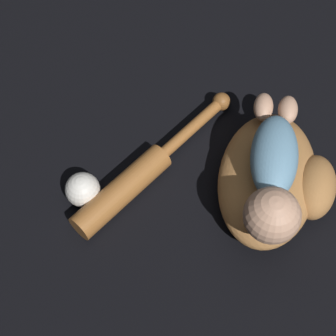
{
  "coord_description": "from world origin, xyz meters",
  "views": [
    {
      "loc": [
        0.52,
        -0.27,
        1.14
      ],
      "look_at": [
        -0.08,
        -0.16,
        0.08
      ],
      "focal_mm": 60.0,
      "sensor_mm": 36.0,
      "label": 1
    }
  ],
  "objects_px": {
    "baby_figure": "(273,176)",
    "baseball_glove": "(275,180)",
    "baseball_bat": "(139,175)",
    "baseball": "(83,190)"
  },
  "relations": [
    {
      "from": "baseball_glove",
      "to": "baseball",
      "type": "relative_size",
      "value": 5.12
    },
    {
      "from": "baby_figure",
      "to": "baseball",
      "type": "relative_size",
      "value": 4.76
    },
    {
      "from": "baseball_glove",
      "to": "baseball",
      "type": "xyz_separation_m",
      "value": [
        -0.06,
        -0.42,
        -0.01
      ]
    },
    {
      "from": "baby_figure",
      "to": "baseball_glove",
      "type": "bearing_deg",
      "value": 141.74
    },
    {
      "from": "baseball_bat",
      "to": "baseball",
      "type": "relative_size",
      "value": 5.37
    },
    {
      "from": "baseball_glove",
      "to": "baby_figure",
      "type": "bearing_deg",
      "value": -38.26
    },
    {
      "from": "baseball_glove",
      "to": "baby_figure",
      "type": "distance_m",
      "value": 0.11
    },
    {
      "from": "baseball",
      "to": "baseball_glove",
      "type": "bearing_deg",
      "value": 81.87
    },
    {
      "from": "baseball_glove",
      "to": "baby_figure",
      "type": "xyz_separation_m",
      "value": [
        0.04,
        -0.03,
        0.1
      ]
    },
    {
      "from": "baby_figure",
      "to": "baseball_bat",
      "type": "bearing_deg",
      "value": -114.28
    }
  ]
}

